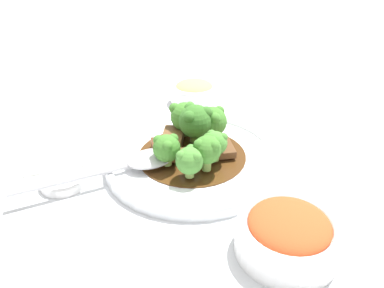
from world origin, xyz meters
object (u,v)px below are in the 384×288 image
object	(u,v)px
beef_strip_3	(189,155)
broccoli_floret_1	(207,149)
beef_strip_1	(165,149)
side_bowl_kimchi	(288,233)
broccoli_floret_4	(190,160)
sauce_dish	(64,180)
beef_strip_0	(220,146)
broccoli_floret_0	(167,148)
broccoli_floret_6	(212,121)
broccoli_floret_3	(183,116)
broccoli_floret_2	(216,143)
main_plate	(192,158)
beef_strip_2	(173,138)
side_bowl_appetizer	(194,92)
serving_spoon	(140,161)
broccoli_floret_5	(196,121)

from	to	relation	value
beef_strip_3	broccoli_floret_1	xyz separation A→B (m)	(0.03, 0.02, 0.03)
beef_strip_1	side_bowl_kimchi	bearing A→B (deg)	28.38
broccoli_floret_4	sauce_dish	xyz separation A→B (m)	(-0.04, -0.17, -0.04)
beef_strip_0	broccoli_floret_0	world-z (taller)	broccoli_floret_0
broccoli_floret_6	sauce_dish	size ratio (longest dim) A/B	0.80
beef_strip_1	broccoli_floret_3	xyz separation A→B (m)	(-0.05, 0.03, 0.03)
broccoli_floret_2	broccoli_floret_6	distance (m)	0.07
broccoli_floret_3	side_bowl_kimchi	world-z (taller)	broccoli_floret_3
main_plate	beef_strip_2	xyz separation A→B (m)	(-0.04, -0.02, 0.02)
side_bowl_kimchi	side_bowl_appetizer	distance (m)	0.40
beef_strip_1	beef_strip_2	distance (m)	0.03
serving_spoon	main_plate	bearing A→B (deg)	103.38
broccoli_floret_2	broccoli_floret_4	bearing A→B (deg)	-53.59
main_plate	side_bowl_appetizer	world-z (taller)	side_bowl_appetizer
beef_strip_1	broccoli_floret_0	xyz separation A→B (m)	(0.03, -0.00, 0.02)
beef_strip_2	sauce_dish	bearing A→B (deg)	-71.68
broccoli_floret_6	broccoli_floret_3	bearing A→B (deg)	-111.11
beef_strip_2	broccoli_floret_5	bearing A→B (deg)	84.13
beef_strip_1	sauce_dish	xyz separation A→B (m)	(0.02, -0.14, -0.02)
broccoli_floret_0	serving_spoon	world-z (taller)	broccoli_floret_0
broccoli_floret_1	side_bowl_kimchi	world-z (taller)	broccoli_floret_1
main_plate	serving_spoon	size ratio (longest dim) A/B	1.15
serving_spoon	broccoli_floret_0	bearing A→B (deg)	82.58
main_plate	beef_strip_1	distance (m)	0.04
broccoli_floret_2	broccoli_floret_4	xyz separation A→B (m)	(0.03, -0.04, -0.00)
broccoli_floret_5	beef_strip_0	bearing A→B (deg)	44.83
beef_strip_0	beef_strip_3	xyz separation A→B (m)	(0.01, -0.05, -0.00)
beef_strip_3	broccoli_floret_5	size ratio (longest dim) A/B	1.10
broccoli_floret_6	serving_spoon	world-z (taller)	broccoli_floret_6
beef_strip_2	broccoli_floret_1	distance (m)	0.09
main_plate	broccoli_floret_1	world-z (taller)	broccoli_floret_1
broccoli_floret_3	serving_spoon	bearing A→B (deg)	-44.79
broccoli_floret_1	broccoli_floret_2	size ratio (longest dim) A/B	1.14
beef_strip_3	broccoli_floret_1	bearing A→B (deg)	28.10
beef_strip_2	serving_spoon	xyz separation A→B (m)	(0.05, -0.05, -0.00)
broccoli_floret_6	serving_spoon	distance (m)	0.13
broccoli_floret_5	sauce_dish	size ratio (longest dim) A/B	0.94
broccoli_floret_3	side_bowl_kimchi	size ratio (longest dim) A/B	0.48
beef_strip_2	broccoli_floret_0	world-z (taller)	broccoli_floret_0
broccoli_floret_4	broccoli_floret_5	xyz separation A→B (m)	(-0.09, 0.03, 0.01)
beef_strip_0	serving_spoon	size ratio (longest dim) A/B	0.24
broccoli_floret_1	broccoli_floret_5	bearing A→B (deg)	179.51
beef_strip_0	beef_strip_1	distance (m)	0.08
beef_strip_2	broccoli_floret_2	world-z (taller)	broccoli_floret_2
side_bowl_kimchi	broccoli_floret_2	bearing A→B (deg)	-166.44
sauce_dish	serving_spoon	bearing A→B (deg)	88.96
side_bowl_appetizer	broccoli_floret_2	bearing A→B (deg)	-4.34
beef_strip_0	sauce_dish	size ratio (longest dim) A/B	0.85
beef_strip_0	broccoli_floret_6	xyz separation A→B (m)	(-0.04, -0.00, 0.02)
beef_strip_0	broccoli_floret_0	xyz separation A→B (m)	(0.03, -0.08, 0.02)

